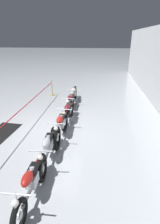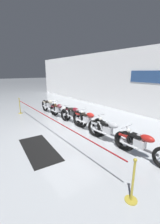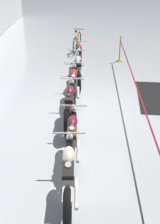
{
  "view_description": "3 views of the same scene",
  "coord_description": "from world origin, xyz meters",
  "px_view_note": "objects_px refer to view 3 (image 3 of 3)",
  "views": [
    {
      "loc": [
        6.38,
        2.0,
        3.57
      ],
      "look_at": [
        0.19,
        1.26,
        0.89
      ],
      "focal_mm": 28.0,
      "sensor_mm": 36.0,
      "label": 1
    },
    {
      "loc": [
        5.84,
        -3.63,
        2.75
      ],
      "look_at": [
        -0.91,
        1.28,
        0.48
      ],
      "focal_mm": 24.0,
      "sensor_mm": 36.0,
      "label": 2
    },
    {
      "loc": [
        -7.15,
        0.15,
        4.0
      ],
      "look_at": [
        -0.92,
        0.35,
        0.46
      ],
      "focal_mm": 45.0,
      "sensor_mm": 36.0,
      "label": 3
    }
  ],
  "objects_px": {
    "motorcycle_cream_0": "(69,175)",
    "motorcycle_maroon_2": "(70,105)",
    "stanchion_far_left": "(143,114)",
    "motorcycle_red_5": "(79,57)",
    "bicycle": "(77,42)",
    "motorcycle_red_3": "(74,86)",
    "motorcycle_silver_4": "(78,70)",
    "floor_banner": "(153,97)",
    "stanchion_mid_left": "(120,53)",
    "motorcycle_maroon_1": "(73,138)"
  },
  "relations": [
    {
      "from": "motorcycle_cream_0",
      "to": "motorcycle_maroon_2",
      "type": "xyz_separation_m",
      "value": [
        2.72,
        0.15,
        -0.01
      ]
    },
    {
      "from": "stanchion_far_left",
      "to": "motorcycle_red_5",
      "type": "bearing_deg",
      "value": 18.84
    },
    {
      "from": "motorcycle_maroon_2",
      "to": "bicycle",
      "type": "height_order",
      "value": "bicycle"
    },
    {
      "from": "motorcycle_red_3",
      "to": "stanchion_far_left",
      "type": "bearing_deg",
      "value": -139.95
    },
    {
      "from": "stanchion_far_left",
      "to": "motorcycle_cream_0",
      "type": "bearing_deg",
      "value": 139.42
    },
    {
      "from": "motorcycle_silver_4",
      "to": "floor_banner",
      "type": "relative_size",
      "value": 0.98
    },
    {
      "from": "motorcycle_red_3",
      "to": "stanchion_far_left",
      "type": "xyz_separation_m",
      "value": [
        -2.07,
        -1.74,
        0.23
      ]
    },
    {
      "from": "bicycle",
      "to": "stanchion_mid_left",
      "type": "height_order",
      "value": "stanchion_mid_left"
    },
    {
      "from": "motorcycle_maroon_2",
      "to": "motorcycle_silver_4",
      "type": "distance_m",
      "value": 2.67
    },
    {
      "from": "motorcycle_cream_0",
      "to": "stanchion_far_left",
      "type": "xyz_separation_m",
      "value": [
        1.9,
        -1.63,
        0.23
      ]
    },
    {
      "from": "motorcycle_cream_0",
      "to": "motorcycle_red_3",
      "type": "distance_m",
      "value": 3.97
    },
    {
      "from": "motorcycle_cream_0",
      "to": "stanchion_far_left",
      "type": "height_order",
      "value": "stanchion_far_left"
    },
    {
      "from": "motorcycle_silver_4",
      "to": "stanchion_mid_left",
      "type": "xyz_separation_m",
      "value": [
        2.26,
        -1.66,
        -0.11
      ]
    },
    {
      "from": "motorcycle_maroon_1",
      "to": "stanchion_far_left",
      "type": "height_order",
      "value": "stanchion_far_left"
    },
    {
      "from": "motorcycle_maroon_2",
      "to": "motorcycle_silver_4",
      "type": "height_order",
      "value": "motorcycle_maroon_2"
    },
    {
      "from": "motorcycle_maroon_1",
      "to": "motorcycle_red_5",
      "type": "xyz_separation_m",
      "value": [
        5.54,
        0.04,
        -0.0
      ]
    },
    {
      "from": "motorcycle_red_3",
      "to": "motorcycle_maroon_1",
      "type": "bearing_deg",
      "value": -177.67
    },
    {
      "from": "motorcycle_maroon_2",
      "to": "motorcycle_red_5",
      "type": "relative_size",
      "value": 1.06
    },
    {
      "from": "motorcycle_red_3",
      "to": "floor_banner",
      "type": "distance_m",
      "value": 2.6
    },
    {
      "from": "motorcycle_maroon_1",
      "to": "motorcycle_red_3",
      "type": "xyz_separation_m",
      "value": [
        2.72,
        0.11,
        0.03
      ]
    },
    {
      "from": "motorcycle_red_5",
      "to": "motorcycle_maroon_1",
      "type": "bearing_deg",
      "value": -179.6
    },
    {
      "from": "bicycle",
      "to": "motorcycle_cream_0",
      "type": "bearing_deg",
      "value": -178.65
    },
    {
      "from": "bicycle",
      "to": "stanchion_far_left",
      "type": "bearing_deg",
      "value": -165.56
    },
    {
      "from": "motorcycle_maroon_1",
      "to": "motorcycle_maroon_2",
      "type": "relative_size",
      "value": 0.94
    },
    {
      "from": "motorcycle_maroon_1",
      "to": "motorcycle_silver_4",
      "type": "bearing_deg",
      "value": 0.41
    },
    {
      "from": "stanchion_far_left",
      "to": "floor_banner",
      "type": "height_order",
      "value": "stanchion_far_left"
    },
    {
      "from": "motorcycle_silver_4",
      "to": "floor_banner",
      "type": "height_order",
      "value": "motorcycle_silver_4"
    },
    {
      "from": "stanchion_mid_left",
      "to": "motorcycle_maroon_2",
      "type": "bearing_deg",
      "value": 160.14
    },
    {
      "from": "motorcycle_cream_0",
      "to": "bicycle",
      "type": "bearing_deg",
      "value": 1.35
    },
    {
      "from": "motorcycle_cream_0",
      "to": "motorcycle_red_3",
      "type": "bearing_deg",
      "value": 1.62
    },
    {
      "from": "motorcycle_maroon_2",
      "to": "motorcycle_cream_0",
      "type": "bearing_deg",
      "value": -176.82
    },
    {
      "from": "motorcycle_maroon_2",
      "to": "floor_banner",
      "type": "height_order",
      "value": "motorcycle_maroon_2"
    },
    {
      "from": "motorcycle_maroon_1",
      "to": "motorcycle_red_5",
      "type": "bearing_deg",
      "value": 0.4
    },
    {
      "from": "motorcycle_maroon_1",
      "to": "motorcycle_cream_0",
      "type": "bearing_deg",
      "value": -179.94
    },
    {
      "from": "stanchion_far_left",
      "to": "stanchion_mid_left",
      "type": "xyz_separation_m",
      "value": [
        5.74,
        0.0,
        -0.36
      ]
    },
    {
      "from": "motorcycle_red_3",
      "to": "motorcycle_silver_4",
      "type": "bearing_deg",
      "value": -3.26
    },
    {
      "from": "motorcycle_maroon_2",
      "to": "stanchion_far_left",
      "type": "bearing_deg",
      "value": -114.86
    },
    {
      "from": "motorcycle_maroon_1",
      "to": "motorcycle_silver_4",
      "type": "relative_size",
      "value": 0.91
    },
    {
      "from": "motorcycle_silver_4",
      "to": "motorcycle_red_3",
      "type": "bearing_deg",
      "value": 176.74
    },
    {
      "from": "bicycle",
      "to": "motorcycle_maroon_1",
      "type": "bearing_deg",
      "value": -178.45
    },
    {
      "from": "bicycle",
      "to": "stanchion_far_left",
      "type": "xyz_separation_m",
      "value": [
        -7.14,
        -1.84,
        0.31
      ]
    },
    {
      "from": "motorcycle_maroon_2",
      "to": "stanchion_far_left",
      "type": "relative_size",
      "value": 0.26
    },
    {
      "from": "motorcycle_maroon_1",
      "to": "motorcycle_silver_4",
      "type": "height_order",
      "value": "motorcycle_silver_4"
    },
    {
      "from": "motorcycle_red_3",
      "to": "motorcycle_maroon_2",
      "type": "bearing_deg",
      "value": 178.2
    },
    {
      "from": "motorcycle_cream_0",
      "to": "bicycle",
      "type": "xyz_separation_m",
      "value": [
        9.04,
        0.21,
        -0.08
      ]
    },
    {
      "from": "motorcycle_red_5",
      "to": "bicycle",
      "type": "height_order",
      "value": "bicycle"
    },
    {
      "from": "motorcycle_cream_0",
      "to": "motorcycle_red_3",
      "type": "relative_size",
      "value": 0.95
    },
    {
      "from": "motorcycle_red_3",
      "to": "stanchion_far_left",
      "type": "relative_size",
      "value": 0.27
    },
    {
      "from": "motorcycle_cream_0",
      "to": "motorcycle_red_3",
      "type": "xyz_separation_m",
      "value": [
        3.97,
        0.11,
        -0.0
      ]
    },
    {
      "from": "stanchion_mid_left",
      "to": "bicycle",
      "type": "bearing_deg",
      "value": 52.74
    }
  ]
}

